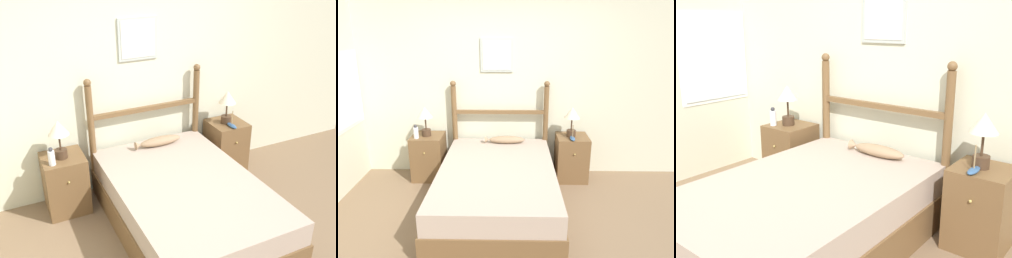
# 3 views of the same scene
# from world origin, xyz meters

# --- Properties ---
(wall_back) EXTENTS (6.40, 0.08, 2.55)m
(wall_back) POSITION_xyz_m (-0.00, 1.73, 1.28)
(wall_back) COLOR beige
(wall_back) RESTS_ON ground_plane
(bed) EXTENTS (1.38, 2.08, 0.54)m
(bed) POSITION_xyz_m (-0.08, 0.61, 0.27)
(bed) COLOR brown
(bed) RESTS_ON ground_plane
(headboard) EXTENTS (1.39, 0.08, 1.40)m
(headboard) POSITION_xyz_m (-0.08, 1.61, 0.75)
(headboard) COLOR brown
(headboard) RESTS_ON ground_plane
(nightstand_left) EXTENTS (0.44, 0.46, 0.65)m
(nightstand_left) POSITION_xyz_m (-1.11, 1.45, 0.32)
(nightstand_left) COLOR brown
(nightstand_left) RESTS_ON ground_plane
(nightstand_right) EXTENTS (0.44, 0.46, 0.65)m
(nightstand_right) POSITION_xyz_m (0.94, 1.45, 0.32)
(nightstand_right) COLOR brown
(nightstand_right) RESTS_ON ground_plane
(table_lamp_left) EXTENTS (0.21, 0.21, 0.42)m
(table_lamp_left) POSITION_xyz_m (-1.12, 1.44, 0.93)
(table_lamp_left) COLOR #422D1E
(table_lamp_left) RESTS_ON nightstand_left
(table_lamp_right) EXTENTS (0.21, 0.21, 0.42)m
(table_lamp_right) POSITION_xyz_m (0.91, 1.44, 0.93)
(table_lamp_right) COLOR #422D1E
(table_lamp_right) RESTS_ON nightstand_right
(bottle) EXTENTS (0.07, 0.07, 0.20)m
(bottle) POSITION_xyz_m (-1.23, 1.33, 0.73)
(bottle) COLOR white
(bottle) RESTS_ON nightstand_left
(model_boat) EXTENTS (0.07, 0.18, 0.21)m
(model_boat) POSITION_xyz_m (0.91, 1.31, 0.67)
(model_boat) COLOR #335684
(model_boat) RESTS_ON nightstand_right
(fish_pillow) EXTENTS (0.56, 0.14, 0.10)m
(fish_pillow) POSITION_xyz_m (-0.00, 1.44, 0.59)
(fish_pillow) COLOR #997A5B
(fish_pillow) RESTS_ON bed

